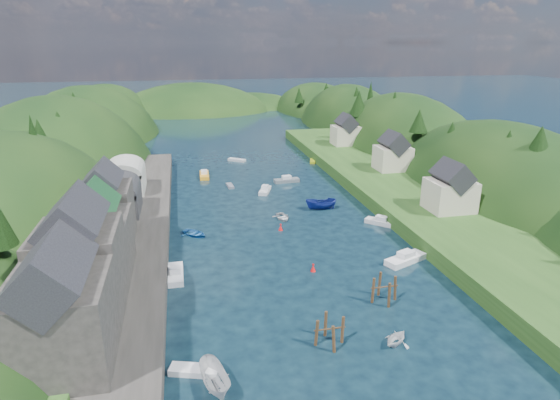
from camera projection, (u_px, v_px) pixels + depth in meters
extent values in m
plane|color=black|center=(258.00, 185.00, 98.26)|extent=(600.00, 600.00, 0.00)
ellipsoid|color=black|center=(3.00, 284.00, 75.44)|extent=(44.00, 75.56, 48.19)
ellipsoid|color=black|center=(63.00, 203.00, 115.52)|extent=(44.00, 75.56, 52.00)
ellipsoid|color=black|center=(92.00, 160.00, 155.17)|extent=(44.00, 75.56, 48.19)
ellipsoid|color=black|center=(108.00, 132.00, 193.60)|extent=(44.00, 75.56, 39.00)
ellipsoid|color=black|center=(497.00, 235.00, 92.89)|extent=(36.00, 75.56, 44.49)
ellipsoid|color=black|center=(400.00, 179.00, 132.95)|extent=(36.00, 75.56, 48.00)
ellipsoid|color=black|center=(349.00, 146.00, 172.61)|extent=(36.00, 75.56, 44.49)
ellipsoid|color=black|center=(317.00, 124.00, 211.08)|extent=(36.00, 75.56, 36.00)
ellipsoid|color=black|center=(193.00, 133.00, 210.75)|extent=(80.00, 60.00, 44.00)
ellipsoid|color=black|center=(251.00, 131.00, 226.15)|extent=(70.00, 56.00, 36.00)
cone|color=black|center=(34.00, 141.00, 77.44)|extent=(3.35, 3.35, 8.90)
cone|color=black|center=(39.00, 135.00, 85.84)|extent=(4.18, 4.18, 6.16)
cone|color=black|center=(59.00, 124.00, 96.55)|extent=(4.73, 4.73, 5.41)
cone|color=black|center=(62.00, 111.00, 110.04)|extent=(4.34, 4.34, 7.22)
cone|color=black|center=(86.00, 127.00, 115.76)|extent=(5.28, 5.28, 5.80)
cone|color=black|center=(74.00, 104.00, 128.95)|extent=(4.77, 4.77, 6.66)
cone|color=black|center=(113.00, 113.00, 138.97)|extent=(4.07, 4.07, 5.48)
cone|color=black|center=(103.00, 105.00, 149.80)|extent=(4.56, 4.56, 7.79)
cone|color=black|center=(93.00, 108.00, 154.88)|extent=(4.75, 4.75, 4.95)
cone|color=black|center=(111.00, 100.00, 167.72)|extent=(4.27, 4.27, 7.22)
cone|color=black|center=(539.00, 145.00, 74.97)|extent=(5.24, 5.24, 6.35)
cone|color=black|center=(508.00, 149.00, 80.88)|extent=(5.03, 5.03, 6.52)
cone|color=black|center=(451.00, 139.00, 93.98)|extent=(5.29, 5.29, 6.99)
cone|color=black|center=(419.00, 121.00, 103.67)|extent=(4.07, 4.07, 5.14)
cone|color=black|center=(421.00, 133.00, 111.27)|extent=(3.40, 3.40, 5.55)
cone|color=black|center=(394.00, 109.00, 123.93)|extent=(4.94, 4.94, 9.52)
cone|color=black|center=(359.00, 103.00, 129.62)|extent=(5.25, 5.25, 6.96)
cone|color=black|center=(370.00, 97.00, 139.00)|extent=(3.36, 3.36, 9.28)
cone|color=black|center=(356.00, 99.00, 152.84)|extent=(4.57, 4.57, 7.89)
cone|color=black|center=(338.00, 100.00, 169.27)|extent=(3.59, 3.59, 5.67)
cone|color=black|center=(326.00, 90.00, 177.01)|extent=(4.14, 4.14, 5.57)
cone|color=black|center=(299.00, 95.00, 186.76)|extent=(3.83, 3.83, 5.95)
cube|color=#2D2B28|center=(124.00, 249.00, 65.42)|extent=(12.00, 110.00, 2.00)
cube|color=#234719|center=(71.00, 252.00, 63.97)|extent=(12.00, 110.00, 2.50)
cube|color=#2D2B28|center=(62.00, 324.00, 39.33)|extent=(8.00, 9.00, 8.00)
cube|color=black|center=(52.00, 271.00, 37.75)|extent=(5.88, 9.36, 5.88)
cube|color=#2D2B28|center=(81.00, 270.00, 47.51)|extent=(8.00, 9.00, 9.00)
cube|color=black|center=(73.00, 220.00, 45.77)|extent=(5.88, 9.36, 5.88)
cube|color=#2D2B28|center=(96.00, 244.00, 56.18)|extent=(8.00, 9.00, 7.00)
cube|color=#1E592D|center=(91.00, 209.00, 54.75)|extent=(5.88, 9.36, 5.88)
cube|color=#2D2B28|center=(106.00, 215.00, 64.36)|extent=(7.00, 8.00, 8.00)
cube|color=black|center=(102.00, 181.00, 62.81)|extent=(5.15, 8.32, 5.15)
cube|color=#2D2D30|center=(118.00, 201.00, 76.12)|extent=(7.00, 9.00, 4.00)
cylinder|color=#2D2D30|center=(116.00, 189.00, 75.49)|extent=(7.00, 9.00, 7.00)
cube|color=#B2B2A8|center=(125.00, 181.00, 87.25)|extent=(7.00, 9.00, 4.00)
cylinder|color=#B2B2A8|center=(124.00, 170.00, 86.61)|extent=(7.00, 9.00, 7.00)
cube|color=#234719|center=(390.00, 186.00, 93.51)|extent=(16.00, 120.00, 2.40)
cube|color=beige|center=(450.00, 195.00, 76.03)|extent=(7.00, 6.00, 5.00)
cube|color=black|center=(452.00, 176.00, 74.97)|extent=(5.15, 6.24, 5.15)
cube|color=beige|center=(392.00, 158.00, 100.53)|extent=(7.00, 6.00, 5.00)
cube|color=black|center=(394.00, 143.00, 99.46)|extent=(5.15, 6.24, 5.15)
cube|color=beige|center=(346.00, 135.00, 125.36)|extent=(7.00, 6.00, 5.00)
cube|color=black|center=(346.00, 123.00, 124.30)|extent=(5.15, 6.24, 5.15)
cylinder|color=#382314|center=(342.00, 332.00, 46.52)|extent=(0.32, 0.32, 3.43)
cylinder|color=#382314|center=(325.00, 326.00, 47.50)|extent=(0.32, 0.32, 3.43)
cylinder|color=#382314|center=(316.00, 336.00, 45.99)|extent=(0.32, 0.32, 3.43)
cylinder|color=#382314|center=(334.00, 342.00, 45.01)|extent=(0.32, 0.32, 3.43)
cylinder|color=#382314|center=(330.00, 329.00, 46.07)|extent=(3.23, 0.16, 0.16)
cylinder|color=#382314|center=(395.00, 290.00, 54.16)|extent=(0.32, 0.32, 3.66)
cylinder|color=#382314|center=(379.00, 286.00, 55.16)|extent=(0.32, 0.32, 3.66)
cylinder|color=#382314|center=(373.00, 293.00, 53.63)|extent=(0.32, 0.32, 3.66)
cylinder|color=#382314|center=(389.00, 298.00, 52.63)|extent=(0.32, 0.32, 3.66)
cylinder|color=#382314|center=(384.00, 287.00, 53.70)|extent=(3.28, 0.16, 0.16)
cone|color=red|center=(313.00, 268.00, 61.21)|extent=(0.70, 0.70, 0.90)
sphere|color=red|center=(313.00, 265.00, 61.05)|extent=(0.30, 0.30, 0.30)
cone|color=red|center=(281.00, 228.00, 74.62)|extent=(0.70, 0.70, 0.90)
sphere|color=red|center=(281.00, 225.00, 74.47)|extent=(0.30, 0.30, 0.30)
cube|color=silver|center=(237.00, 160.00, 118.23)|extent=(4.53, 3.87, 0.63)
cube|color=white|center=(176.00, 274.00, 59.72)|extent=(1.93, 5.77, 0.81)
cube|color=silver|center=(175.00, 269.00, 59.46)|extent=(1.34, 2.02, 0.70)
cube|color=orange|center=(204.00, 175.00, 104.26)|extent=(2.16, 6.04, 0.84)
cube|color=silver|center=(204.00, 172.00, 104.00)|extent=(1.45, 2.14, 0.70)
cube|color=slate|center=(287.00, 181.00, 100.43)|extent=(5.55, 2.21, 0.76)
cube|color=silver|center=(287.00, 177.00, 100.19)|extent=(1.99, 1.40, 0.70)
imported|color=#1C559A|center=(195.00, 233.00, 72.68)|extent=(5.37, 5.40, 0.92)
cube|color=white|center=(405.00, 259.00, 63.79)|extent=(6.60, 4.40, 0.88)
cube|color=silver|center=(406.00, 254.00, 63.52)|extent=(2.60, 2.21, 0.70)
cube|color=slate|center=(230.00, 186.00, 97.22)|extent=(1.42, 3.52, 0.48)
cube|color=yellow|center=(313.00, 161.00, 117.36)|extent=(2.28, 4.03, 0.54)
imported|color=silver|center=(215.00, 380.00, 40.22)|extent=(3.19, 5.84, 2.14)
cube|color=silver|center=(381.00, 222.00, 77.06)|extent=(5.05, 4.95, 0.74)
cube|color=silver|center=(382.00, 218.00, 76.82)|extent=(2.19, 2.17, 0.70)
cube|color=silver|center=(265.00, 191.00, 93.65)|extent=(3.40, 5.41, 0.72)
cube|color=silver|center=(265.00, 187.00, 93.42)|extent=(1.75, 2.10, 0.70)
imported|color=navy|center=(321.00, 205.00, 83.74)|extent=(5.79, 2.45, 2.19)
imported|color=silver|center=(396.00, 338.00, 46.33)|extent=(4.19, 4.08, 1.68)
imported|color=silver|center=(282.00, 217.00, 79.57)|extent=(3.31, 4.34, 0.84)
cube|color=white|center=(194.00, 370.00, 42.35)|extent=(4.73, 2.75, 0.63)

